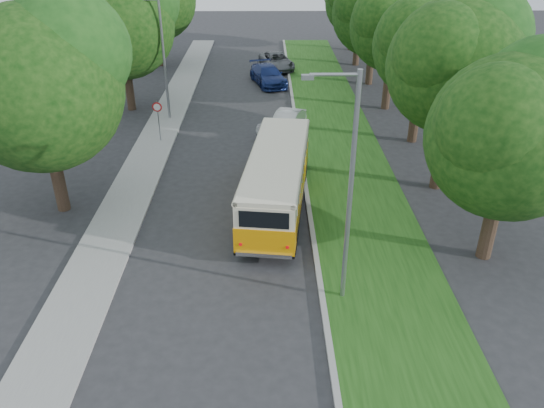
{
  "coord_description": "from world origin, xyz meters",
  "views": [
    {
      "loc": [
        1.68,
        -17.1,
        11.76
      ],
      "look_at": [
        1.91,
        1.62,
        1.5
      ],
      "focal_mm": 35.0,
      "sensor_mm": 36.0,
      "label": 1
    }
  ],
  "objects_px": {
    "lamppost_near": "(348,186)",
    "car_silver": "(275,138)",
    "lamppost_far": "(162,55)",
    "car_white": "(287,123)",
    "car_grey": "(277,61)",
    "car_blue": "(268,75)",
    "vintage_bus": "(277,181)"
  },
  "relations": [
    {
      "from": "lamppost_far",
      "to": "vintage_bus",
      "type": "distance_m",
      "value": 14.16
    },
    {
      "from": "lamppost_near",
      "to": "car_white",
      "type": "distance_m",
      "value": 16.41
    },
    {
      "from": "lamppost_far",
      "to": "vintage_bus",
      "type": "bearing_deg",
      "value": -60.46
    },
    {
      "from": "lamppost_near",
      "to": "car_blue",
      "type": "bearing_deg",
      "value": 95.05
    },
    {
      "from": "lamppost_near",
      "to": "vintage_bus",
      "type": "distance_m",
      "value": 7.37
    },
    {
      "from": "vintage_bus",
      "to": "car_blue",
      "type": "height_order",
      "value": "vintage_bus"
    },
    {
      "from": "lamppost_near",
      "to": "car_blue",
      "type": "height_order",
      "value": "lamppost_near"
    },
    {
      "from": "vintage_bus",
      "to": "car_white",
      "type": "relative_size",
      "value": 2.33
    },
    {
      "from": "lamppost_far",
      "to": "car_blue",
      "type": "xyz_separation_m",
      "value": [
        6.57,
        7.97,
        -3.39
      ]
    },
    {
      "from": "lamppost_near",
      "to": "vintage_bus",
      "type": "bearing_deg",
      "value": 107.77
    },
    {
      "from": "vintage_bus",
      "to": "lamppost_near",
      "type": "bearing_deg",
      "value": -65.08
    },
    {
      "from": "car_grey",
      "to": "lamppost_near",
      "type": "bearing_deg",
      "value": -100.6
    },
    {
      "from": "vintage_bus",
      "to": "car_grey",
      "type": "relative_size",
      "value": 1.9
    },
    {
      "from": "car_white",
      "to": "car_blue",
      "type": "bearing_deg",
      "value": 115.94
    },
    {
      "from": "car_white",
      "to": "car_grey",
      "type": "relative_size",
      "value": 0.82
    },
    {
      "from": "lamppost_near",
      "to": "car_grey",
      "type": "xyz_separation_m",
      "value": [
        -1.57,
        31.17,
        -3.69
      ]
    },
    {
      "from": "lamppost_far",
      "to": "car_white",
      "type": "xyz_separation_m",
      "value": [
        7.63,
        -2.57,
        -3.46
      ]
    },
    {
      "from": "car_white",
      "to": "car_blue",
      "type": "height_order",
      "value": "car_blue"
    },
    {
      "from": "vintage_bus",
      "to": "lamppost_far",
      "type": "bearing_deg",
      "value": 126.69
    },
    {
      "from": "lamppost_near",
      "to": "car_white",
      "type": "relative_size",
      "value": 2.01
    },
    {
      "from": "lamppost_far",
      "to": "lamppost_near",
      "type": "bearing_deg",
      "value": -64.29
    },
    {
      "from": "lamppost_near",
      "to": "car_silver",
      "type": "xyz_separation_m",
      "value": [
        -2.04,
        13.47,
        -3.74
      ]
    },
    {
      "from": "lamppost_near",
      "to": "car_grey",
      "type": "relative_size",
      "value": 1.64
    },
    {
      "from": "car_grey",
      "to": "car_silver",
      "type": "bearing_deg",
      "value": -105.0
    },
    {
      "from": "car_blue",
      "to": "lamppost_near",
      "type": "bearing_deg",
      "value": -100.87
    },
    {
      "from": "car_white",
      "to": "car_blue",
      "type": "distance_m",
      "value": 10.6
    },
    {
      "from": "car_blue",
      "to": "car_grey",
      "type": "xyz_separation_m",
      "value": [
        0.77,
        4.69,
        -0.05
      ]
    },
    {
      "from": "car_silver",
      "to": "car_white",
      "type": "xyz_separation_m",
      "value": [
        0.77,
        2.46,
        0.02
      ]
    },
    {
      "from": "car_white",
      "to": "car_silver",
      "type": "bearing_deg",
      "value": -87.12
    },
    {
      "from": "car_white",
      "to": "car_grey",
      "type": "distance_m",
      "value": 15.24
    },
    {
      "from": "car_white",
      "to": "vintage_bus",
      "type": "bearing_deg",
      "value": -74.51
    },
    {
      "from": "lamppost_far",
      "to": "car_white",
      "type": "distance_m",
      "value": 8.76
    }
  ]
}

